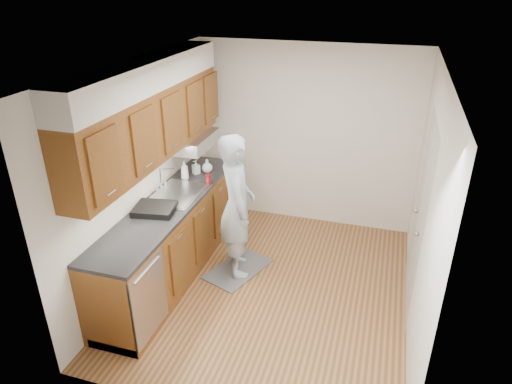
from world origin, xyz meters
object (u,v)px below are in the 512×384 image
dish_rack (155,209)px  soda_can (208,179)px  person (237,197)px  soap_bottle_b (196,167)px  soap_bottle_c (207,166)px  soap_bottle_a (185,170)px

dish_rack → soda_can: bearing=62.0°
person → soap_bottle_b: bearing=24.8°
person → soap_bottle_c: (-0.64, 0.68, 0.04)m
soap_bottle_b → dish_rack: (-0.01, -1.09, -0.06)m
soda_can → soap_bottle_a: bearing=173.6°
soap_bottle_c → dish_rack: (-0.13, -1.17, -0.05)m
person → soda_can: (-0.48, 0.34, 0.01)m
soap_bottle_b → soap_bottle_a: bearing=-105.6°
person → dish_rack: person is taller
soap_bottle_b → soap_bottle_c: size_ratio=1.01×
person → soda_can: 0.59m
soap_bottle_a → dish_rack: bearing=-86.9°
soda_can → dish_rack: (-0.28, -0.84, -0.03)m
person → dish_rack: bearing=95.9°
soap_bottle_c → soda_can: bearing=-65.3°
dish_rack → soap_bottle_b: bearing=80.0°
person → soap_bottle_c: bearing=16.2°
person → soap_bottle_b: size_ratio=10.95×
soap_bottle_c → dish_rack: bearing=-96.3°
person → dish_rack: 0.91m
soap_bottle_a → soap_bottle_b: (0.06, 0.21, -0.04)m
soap_bottle_c → soda_can: soap_bottle_c is taller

